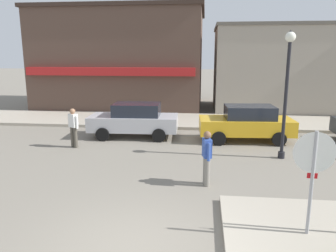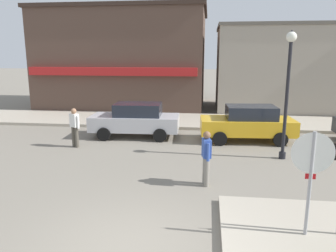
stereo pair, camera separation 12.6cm
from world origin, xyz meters
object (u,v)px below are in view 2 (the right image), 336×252
Objects in this scene: stop_sign at (311,170)px; pedestrian_crossing_near at (206,157)px; pedestrian_crossing_far at (75,126)px; parked_car_second at (248,123)px; lamp_post at (288,77)px; parked_car_nearest at (136,120)px.

stop_sign is 1.43× the size of pedestrian_crossing_near.
stop_sign is 1.43× the size of pedestrian_crossing_far.
parked_car_second is at bearing 71.51° from pedestrian_crossing_near.
lamp_post reaches higher than pedestrian_crossing_far.
stop_sign is 0.57× the size of parked_car_nearest.
pedestrian_crossing_far is at bearing 176.18° from lamp_post.
pedestrian_crossing_near is (-2.04, 2.69, -0.65)m from stop_sign.
parked_car_nearest is 6.30m from pedestrian_crossing_near.
pedestrian_crossing_near is at bearing -133.99° from lamp_post.
parked_car_nearest is at bearing 178.40° from parked_car_second.
stop_sign reaches higher than pedestrian_crossing_near.
parked_car_nearest is 2.89m from pedestrian_crossing_far.
pedestrian_crossing_near is (3.26, -5.39, 0.06)m from parked_car_nearest.
pedestrian_crossing_far is (-7.40, 6.08, -0.65)m from stop_sign.
parked_car_nearest is 5.02m from parked_car_second.
parked_car_second is (5.02, -0.14, 0.00)m from parked_car_nearest.
parked_car_second is 5.53m from pedestrian_crossing_near.
lamp_post is 6.87m from parked_car_nearest.
lamp_post is 3.37m from parked_car_second.
pedestrian_crossing_near is 6.34m from pedestrian_crossing_far.
parked_car_nearest is at bearing 121.21° from pedestrian_crossing_near.
parked_car_nearest is 2.53× the size of pedestrian_crossing_far.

